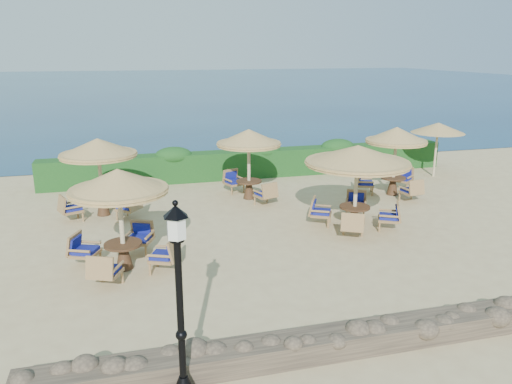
# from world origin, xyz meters

# --- Properties ---
(ground) EXTENTS (120.00, 120.00, 0.00)m
(ground) POSITION_xyz_m (0.00, 0.00, 0.00)
(ground) COLOR tan
(ground) RESTS_ON ground
(sea) EXTENTS (160.00, 160.00, 0.00)m
(sea) POSITION_xyz_m (0.00, 70.00, 0.00)
(sea) COLOR #0B284A
(sea) RESTS_ON ground
(hedge) EXTENTS (18.00, 0.90, 1.20)m
(hedge) POSITION_xyz_m (0.00, 7.20, 0.60)
(hedge) COLOR #133E15
(hedge) RESTS_ON ground
(stone_wall) EXTENTS (15.00, 0.65, 0.44)m
(stone_wall) POSITION_xyz_m (0.00, -6.20, 0.22)
(stone_wall) COLOR brown
(stone_wall) RESTS_ON ground
(lamp_post) EXTENTS (0.44, 0.44, 3.31)m
(lamp_post) POSITION_xyz_m (-4.80, -6.80, 1.55)
(lamp_post) COLOR black
(lamp_post) RESTS_ON ground
(extra_parasol) EXTENTS (2.30, 2.30, 2.41)m
(extra_parasol) POSITION_xyz_m (7.80, 5.20, 2.17)
(extra_parasol) COLOR #C9B98D
(extra_parasol) RESTS_ON ground
(cafe_set_0) EXTENTS (2.85, 2.85, 2.65)m
(cafe_set_0) POSITION_xyz_m (-5.67, -1.36, 1.73)
(cafe_set_0) COLOR #C9B98D
(cafe_set_0) RESTS_ON ground
(cafe_set_1) EXTENTS (3.26, 3.26, 2.65)m
(cafe_set_1) POSITION_xyz_m (1.43, -0.00, 1.93)
(cafe_set_1) COLOR #C9B98D
(cafe_set_1) RESTS_ON ground
(cafe_set_2) EXTENTS (2.74, 2.71, 2.65)m
(cafe_set_2) POSITION_xyz_m (-6.32, 3.33, 1.85)
(cafe_set_2) COLOR #C9B98D
(cafe_set_2) RESTS_ON ground
(cafe_set_3) EXTENTS (2.40, 2.87, 2.65)m
(cafe_set_3) POSITION_xyz_m (-1.02, 3.96, 1.92)
(cafe_set_3) COLOR #C9B98D
(cafe_set_3) RESTS_ON ground
(cafe_set_4) EXTENTS (2.75, 2.60, 2.65)m
(cafe_set_4) POSITION_xyz_m (4.52, 3.04, 1.78)
(cafe_set_4) COLOR #C9B98D
(cafe_set_4) RESTS_ON ground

